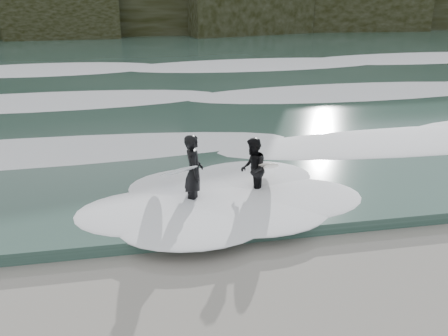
{
  "coord_description": "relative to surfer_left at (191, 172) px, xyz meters",
  "views": [
    {
      "loc": [
        -2.64,
        -6.58,
        5.67
      ],
      "look_at": [
        -0.36,
        5.21,
        1.0
      ],
      "focal_mm": 40.0,
      "sensor_mm": 36.0,
      "label": 1
    }
  ],
  "objects": [
    {
      "name": "ground",
      "position": [
        1.23,
        -5.07,
        -1.0
      ],
      "size": [
        120.0,
        120.0,
        0.0
      ],
      "primitive_type": "plane",
      "color": "brown",
      "rests_on": "ground"
    },
    {
      "name": "surfer_right",
      "position": [
        1.73,
        0.29,
        -0.14
      ],
      "size": [
        1.34,
        2.04,
        1.71
      ],
      "color": "black",
      "rests_on": "ground"
    },
    {
      "name": "surfer_left",
      "position": [
        0.0,
        0.0,
        0.0
      ],
      "size": [
        1.25,
        2.0,
        1.99
      ],
      "color": "black",
      "rests_on": "ground"
    },
    {
      "name": "foam_far",
      "position": [
        1.23,
        19.93,
        -0.55
      ],
      "size": [
        60.0,
        4.8,
        0.3
      ],
      "primitive_type": "ellipsoid",
      "color": "white",
      "rests_on": "sea"
    },
    {
      "name": "foam_near",
      "position": [
        1.23,
        3.93,
        -0.6
      ],
      "size": [
        60.0,
        3.2,
        0.2
      ],
      "primitive_type": "ellipsoid",
      "color": "white",
      "rests_on": "sea"
    },
    {
      "name": "sea",
      "position": [
        1.23,
        23.93,
        -0.85
      ],
      "size": [
        90.0,
        52.0,
        0.3
      ],
      "primitive_type": "cube",
      "color": "#2E4A41",
      "rests_on": "ground"
    },
    {
      "name": "foam_mid",
      "position": [
        1.23,
        10.93,
        -0.58
      ],
      "size": [
        60.0,
        4.0,
        0.24
      ],
      "primitive_type": "ellipsoid",
      "color": "white",
      "rests_on": "sea"
    }
  ]
}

